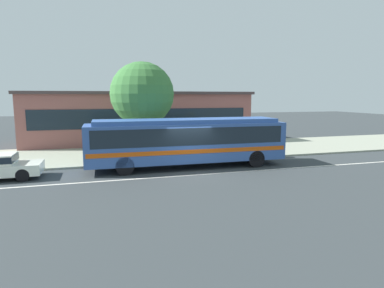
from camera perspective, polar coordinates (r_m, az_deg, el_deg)
ground_plane at (r=18.20m, az=-0.45°, el=-4.86°), size 120.00×120.00×0.00m
sidewalk_slab at (r=24.44m, az=-4.64°, el=-1.34°), size 60.00×8.00×0.12m
lane_stripe_center at (r=17.45m, az=0.27°, el=-5.42°), size 56.00×0.16×0.01m
transit_bus at (r=19.10m, az=-0.81°, el=0.83°), size 11.57×2.65×2.85m
pedestrian_waiting_near_sign at (r=21.20m, az=-6.72°, el=0.15°), size 0.48×0.48×1.76m
bus_stop_sign at (r=22.42m, az=9.68°, el=2.03°), size 0.11×0.44×2.53m
street_tree_near_stop at (r=22.19m, az=-8.69°, el=8.61°), size 4.23×4.23×6.31m
station_building at (r=30.69m, az=-9.25°, el=4.73°), size 19.60×7.68×4.56m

